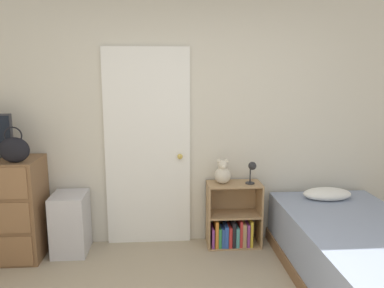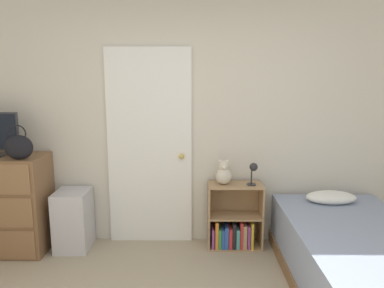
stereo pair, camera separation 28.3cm
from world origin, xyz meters
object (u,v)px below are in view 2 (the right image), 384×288
Objects in this scene: storage_bin at (73,220)px; desk_lamp at (253,170)px; handbag at (19,147)px; teddy_bear at (224,174)px; bookshelf at (233,224)px; bed at (359,261)px; dresser at (4,204)px.

desk_lamp is at bearing 0.36° from storage_bin.
handbag is 2.28m from desk_lamp.
teddy_bear is 0.30m from desk_lamp.
bed is at bearing -40.96° from bookshelf.
handbag is 3.20m from bed.
handbag is at bearing -172.48° from teddy_bear.
desk_lamp is (0.19, -0.03, 0.60)m from bookshelf.
teddy_bear is 1.45m from bed.
dresser is at bearing 150.49° from handbag.
dresser is 4.25× the size of desk_lamp.
bookshelf is at bearing 139.04° from bed.
bed is at bearing -16.65° from storage_bin.
dresser reaches higher than bed.
teddy_bear is at bearing 177.30° from bookshelf.
handbag reaches higher than bed.
teddy_bear is 0.13× the size of bed.
dresser is 0.70m from storage_bin.
dresser reaches higher than desk_lamp.
bookshelf is 2.63× the size of teddy_bear.
bed is at bearing -45.92° from desk_lamp.
desk_lamp is (1.85, 0.01, 0.53)m from storage_bin.
dresser is at bearing -177.55° from bookshelf.
storage_bin is 1.93m from desk_lamp.
dresser reaches higher than teddy_bear.
handbag reaches higher than desk_lamp.
teddy_bear is at bearing 7.52° from handbag.
dresser is 1.46× the size of bookshelf.
dresser is 1.62× the size of storage_bin.
storage_bin is 2.74m from bed.
storage_bin is at bearing 4.60° from dresser.
desk_lamp is 1.25m from bed.
storage_bin is at bearing -178.43° from bookshelf.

